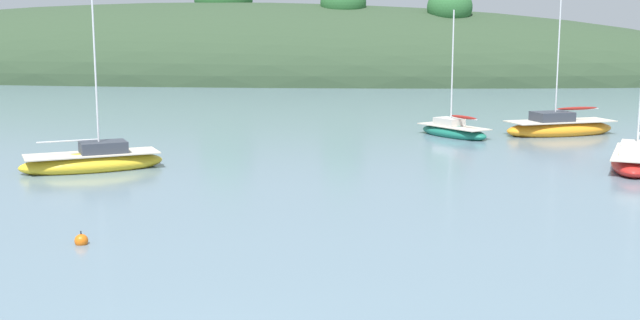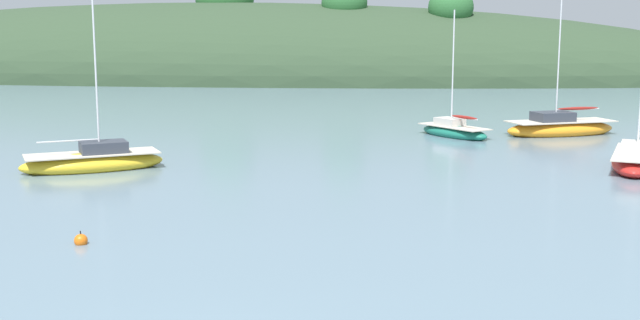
{
  "view_description": "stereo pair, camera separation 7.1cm",
  "coord_description": "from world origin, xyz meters",
  "views": [
    {
      "loc": [
        4.19,
        -14.14,
        6.95
      ],
      "look_at": [
        0.0,
        20.0,
        1.2
      ],
      "focal_mm": 44.52,
      "sensor_mm": 36.0,
      "label": 1
    },
    {
      "loc": [
        4.26,
        -14.13,
        6.95
      ],
      "look_at": [
        0.0,
        20.0,
        1.2
      ],
      "focal_mm": 44.52,
      "sensor_mm": 36.0,
      "label": 2
    }
  ],
  "objects": [
    {
      "name": "sailboat_teal_outer",
      "position": [
        15.12,
        26.46,
        0.41
      ],
      "size": [
        4.21,
        7.27,
        9.11
      ],
      "color": "red",
      "rests_on": "ground"
    },
    {
      "name": "far_shoreline_hill",
      "position": [
        -24.92,
        94.74,
        0.07
      ],
      "size": [
        150.0,
        36.0,
        25.2
      ],
      "color": "#2D422B",
      "rests_on": "ground"
    },
    {
      "name": "sailboat_white_near",
      "position": [
        13.5,
        39.08,
        0.46
      ],
      "size": [
        8.12,
        5.52,
        9.65
      ],
      "color": "orange",
      "rests_on": "ground"
    },
    {
      "name": "sailboat_blue_center",
      "position": [
        6.56,
        37.39,
        0.36
      ],
      "size": [
        5.09,
        5.5,
        8.27
      ],
      "color": "#196B56",
      "rests_on": "ground"
    },
    {
      "name": "mooring_buoy_channel",
      "position": [
        -6.55,
        9.68,
        0.12
      ],
      "size": [
        0.44,
        0.44,
        0.54
      ],
      "color": "orange",
      "rests_on": "ground"
    },
    {
      "name": "sailboat_grey_yawl",
      "position": [
        -11.63,
        22.82,
        0.42
      ],
      "size": [
        7.17,
        5.59,
        9.64
      ],
      "color": "gold",
      "rests_on": "ground"
    }
  ]
}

